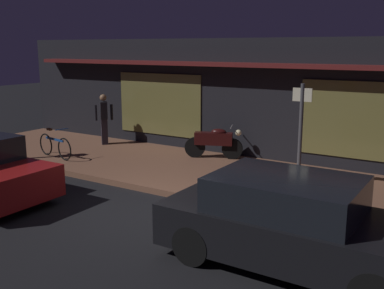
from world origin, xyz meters
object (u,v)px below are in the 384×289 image
at_px(bicycle_parked, 55,146).
at_px(sign_post, 301,130).
at_px(person_photographer, 104,118).
at_px(parked_car_across, 291,223).
at_px(motorcycle, 215,141).

bearing_deg(bicycle_parked, sign_post, 8.20).
bearing_deg(person_photographer, bicycle_parked, -87.43).
height_order(bicycle_parked, sign_post, sign_post).
relative_size(bicycle_parked, sign_post, 0.68).
bearing_deg(bicycle_parked, parked_car_across, -17.21).
distance_m(sign_post, parked_car_across, 3.80).
bearing_deg(sign_post, person_photographer, 170.45).
bearing_deg(bicycle_parked, motorcycle, 31.54).
distance_m(bicycle_parked, person_photographer, 2.28).
bearing_deg(sign_post, bicycle_parked, -171.80).
bearing_deg(parked_car_across, person_photographer, 150.14).
distance_m(person_photographer, sign_post, 7.25).
distance_m(bicycle_parked, parked_car_across, 8.54).
bearing_deg(sign_post, parked_car_across, -72.41).
xyz_separation_m(motorcycle, bicycle_parked, (-3.99, -2.45, -0.14)).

